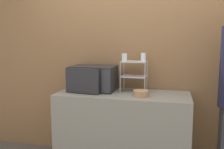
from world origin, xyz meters
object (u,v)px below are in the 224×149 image
object	(u,v)px
microwave	(93,78)
glass_front_left	(125,57)
glass_back_right	(143,57)
dish_rack	(134,70)
bowl	(141,93)

from	to	relation	value
microwave	glass_front_left	distance (m)	0.46
microwave	glass_back_right	size ratio (longest dim) A/B	5.61
dish_rack	glass_front_left	world-z (taller)	glass_front_left
glass_front_left	bowl	world-z (taller)	glass_front_left
dish_rack	bowl	xyz separation A→B (m)	(0.12, -0.24, -0.23)
glass_front_left	bowl	distance (m)	0.46
dish_rack	glass_front_left	size ratio (longest dim) A/B	3.82
microwave	bowl	distance (m)	0.64
glass_front_left	microwave	bearing A→B (deg)	-179.66
glass_front_left	glass_back_right	bearing A→B (deg)	34.17
glass_front_left	glass_back_right	world-z (taller)	same
bowl	dish_rack	bearing A→B (deg)	116.28
bowl	glass_back_right	bearing A→B (deg)	93.50
microwave	dish_rack	bearing A→B (deg)	7.83
microwave	bowl	size ratio (longest dim) A/B	3.12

